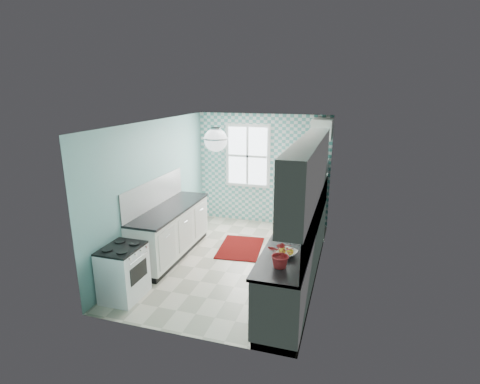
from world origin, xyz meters
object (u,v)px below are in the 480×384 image
(fruit_bowl, at_px, (286,253))
(microwave, at_px, (311,155))
(potted_plant, at_px, (281,254))
(fridge, at_px, (309,198))
(stove, at_px, (123,272))
(sink, at_px, (306,209))
(ceiling_light, at_px, (216,140))

(fruit_bowl, relative_size, microwave, 0.53)
(potted_plant, bearing_deg, fruit_bowl, 90.00)
(fruit_bowl, height_order, potted_plant, potted_plant)
(fridge, bearing_deg, fruit_bowl, -88.89)
(fruit_bowl, bearing_deg, fridge, 91.58)
(stove, xyz_separation_m, microwave, (2.31, 3.44, 1.30))
(stove, xyz_separation_m, sink, (2.40, 2.21, 0.51))
(fridge, xyz_separation_m, microwave, (0.00, 0.00, 0.93))
(sink, xyz_separation_m, fruit_bowl, (-0.00, -2.05, 0.04))
(ceiling_light, xyz_separation_m, fruit_bowl, (1.20, -0.65, -1.35))
(sink, distance_m, fruit_bowl, 2.05)
(microwave, bearing_deg, ceiling_light, 69.32)
(sink, bearing_deg, potted_plant, -91.37)
(stove, bearing_deg, ceiling_light, 34.13)
(potted_plant, distance_m, microwave, 3.67)
(fruit_bowl, distance_m, potted_plant, 0.37)
(fridge, relative_size, potted_plant, 4.36)
(potted_plant, xyz_separation_m, microwave, (-0.09, 3.62, 0.59))
(sink, relative_size, fruit_bowl, 1.91)
(sink, distance_m, potted_plant, 2.40)
(stove, distance_m, sink, 3.30)
(ceiling_light, distance_m, microwave, 2.92)
(fridge, height_order, microwave, microwave)
(ceiling_light, distance_m, sink, 2.31)
(stove, bearing_deg, fridge, 56.26)
(stove, relative_size, microwave, 1.52)
(potted_plant, bearing_deg, fridge, 91.43)
(fridge, bearing_deg, stove, -124.36)
(potted_plant, relative_size, microwave, 0.69)
(stove, xyz_separation_m, fruit_bowl, (2.40, 0.16, 0.56))
(fridge, distance_m, stove, 4.16)
(stove, relative_size, fruit_bowl, 2.85)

